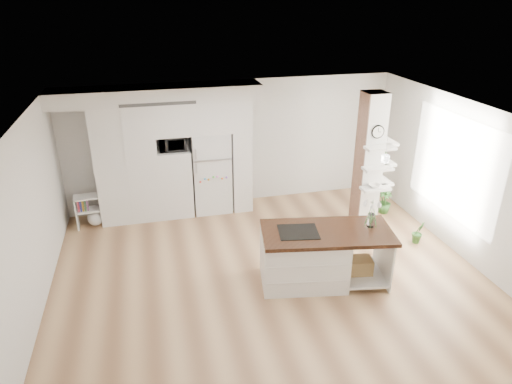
% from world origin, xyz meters
% --- Properties ---
extents(floor, '(7.00, 6.00, 0.01)m').
position_xyz_m(floor, '(0.00, 0.00, 0.00)').
color(floor, tan).
rests_on(floor, ground).
extents(room, '(7.04, 6.04, 2.72)m').
position_xyz_m(room, '(0.00, 0.00, 1.86)').
color(room, white).
rests_on(room, ground).
extents(cabinet_wall, '(4.00, 0.71, 2.70)m').
position_xyz_m(cabinet_wall, '(-1.45, 2.67, 1.51)').
color(cabinet_wall, white).
rests_on(cabinet_wall, floor).
extents(refrigerator, '(0.78, 0.69, 1.75)m').
position_xyz_m(refrigerator, '(-0.53, 2.68, 0.88)').
color(refrigerator, white).
rests_on(refrigerator, floor).
extents(column, '(0.69, 0.90, 2.70)m').
position_xyz_m(column, '(2.38, 1.13, 1.35)').
color(column, silver).
rests_on(column, floor).
extents(window, '(0.00, 2.40, 2.40)m').
position_xyz_m(window, '(3.48, 0.30, 1.50)').
color(window, white).
rests_on(window, room).
extents(pendant_light, '(0.12, 0.12, 0.10)m').
position_xyz_m(pendant_light, '(1.70, 0.15, 2.12)').
color(pendant_light, white).
rests_on(pendant_light, room).
extents(kitchen_island, '(2.18, 1.30, 1.49)m').
position_xyz_m(kitchen_island, '(0.61, -0.36, 0.48)').
color(kitchen_island, white).
rests_on(kitchen_island, floor).
extents(bookshelf, '(0.58, 0.37, 0.66)m').
position_xyz_m(bookshelf, '(-2.98, 2.50, 0.29)').
color(bookshelf, white).
rests_on(bookshelf, floor).
extents(floor_plant_a, '(0.28, 0.25, 0.43)m').
position_xyz_m(floor_plant_a, '(3.00, 0.34, 0.21)').
color(floor_plant_a, '#38752F').
rests_on(floor_plant_a, floor).
extents(floor_plant_b, '(0.32, 0.32, 0.52)m').
position_xyz_m(floor_plant_b, '(3.00, 1.64, 0.26)').
color(floor_plant_b, '#38752F').
rests_on(floor_plant_b, floor).
extents(microwave, '(0.54, 0.37, 0.30)m').
position_xyz_m(microwave, '(-1.27, 2.62, 1.57)').
color(microwave, '#2D2D2D').
rests_on(microwave, cabinet_wall).
extents(shelf_plant, '(0.27, 0.23, 0.30)m').
position_xyz_m(shelf_plant, '(2.63, 1.30, 1.52)').
color(shelf_plant, '#38752F').
rests_on(shelf_plant, column).
extents(decor_bowl, '(0.22, 0.22, 0.05)m').
position_xyz_m(decor_bowl, '(2.30, 0.90, 1.00)').
color(decor_bowl, white).
rests_on(decor_bowl, column).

